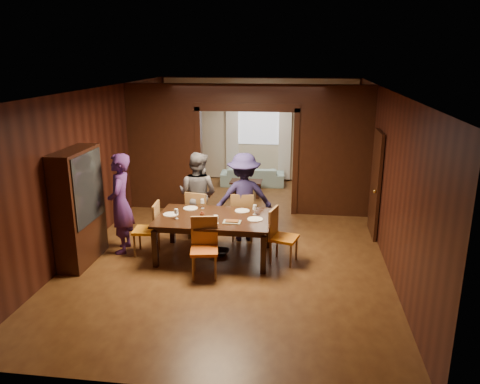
# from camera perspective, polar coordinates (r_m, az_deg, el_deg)

# --- Properties ---
(floor) EXTENTS (9.00, 9.00, 0.00)m
(floor) POSITION_cam_1_polar(r_m,az_deg,el_deg) (9.44, -0.35, -5.41)
(floor) COLOR #4A2915
(floor) RESTS_ON ground
(ceiling) EXTENTS (5.50, 9.00, 0.02)m
(ceiling) POSITION_cam_1_polar(r_m,az_deg,el_deg) (8.78, -0.39, 12.44)
(ceiling) COLOR silver
(ceiling) RESTS_ON room_walls
(room_walls) EXTENTS (5.52, 9.01, 2.90)m
(room_walls) POSITION_cam_1_polar(r_m,az_deg,el_deg) (10.82, 1.01, 5.76)
(room_walls) COLOR black
(room_walls) RESTS_ON floor
(person_purple) EXTENTS (0.55, 0.74, 1.84)m
(person_purple) POSITION_cam_1_polar(r_m,az_deg,el_deg) (8.74, -14.38, -1.37)
(person_purple) COLOR #432160
(person_purple) RESTS_ON floor
(person_grey) EXTENTS (0.98, 0.85, 1.71)m
(person_grey) POSITION_cam_1_polar(r_m,az_deg,el_deg) (9.25, -5.17, -0.33)
(person_grey) COLOR #504F56
(person_grey) RESTS_ON floor
(person_navy) EXTENTS (1.23, 0.87, 1.73)m
(person_navy) POSITION_cam_1_polar(r_m,az_deg,el_deg) (9.03, 0.48, -0.63)
(person_navy) COLOR #211C46
(person_navy) RESTS_ON floor
(sofa) EXTENTS (1.78, 0.79, 0.51)m
(sofa) POSITION_cam_1_polar(r_m,az_deg,el_deg) (13.01, 1.53, 1.96)
(sofa) COLOR #99C5C8
(sofa) RESTS_ON floor
(serving_bowl) EXTENTS (0.33, 0.33, 0.08)m
(serving_bowl) POSITION_cam_1_polar(r_m,az_deg,el_deg) (8.34, -2.49, -2.57)
(serving_bowl) COLOR black
(serving_bowl) RESTS_ON dining_table
(dining_table) EXTENTS (2.01, 1.25, 0.76)m
(dining_table) POSITION_cam_1_polar(r_m,az_deg,el_deg) (8.40, -3.14, -5.49)
(dining_table) COLOR black
(dining_table) RESTS_ON floor
(coffee_table) EXTENTS (0.80, 0.50, 0.40)m
(coffee_table) POSITION_cam_1_polar(r_m,az_deg,el_deg) (12.00, 0.74, 0.44)
(coffee_table) COLOR black
(coffee_table) RESTS_ON floor
(chair_left) EXTENTS (0.47, 0.47, 0.97)m
(chair_left) POSITION_cam_1_polar(r_m,az_deg,el_deg) (8.66, -11.38, -4.39)
(chair_left) COLOR orange
(chair_left) RESTS_ON floor
(chair_right) EXTENTS (0.54, 0.54, 0.97)m
(chair_right) POSITION_cam_1_polar(r_m,az_deg,el_deg) (8.17, 5.39, -5.40)
(chair_right) COLOR orange
(chair_right) RESTS_ON floor
(chair_far_l) EXTENTS (0.52, 0.52, 0.97)m
(chair_far_l) POSITION_cam_1_polar(r_m,az_deg,el_deg) (9.27, -4.87, -2.68)
(chair_far_l) COLOR red
(chair_far_l) RESTS_ON floor
(chair_far_r) EXTENTS (0.46, 0.46, 0.97)m
(chair_far_r) POSITION_cam_1_polar(r_m,az_deg,el_deg) (9.16, 0.35, -2.87)
(chair_far_r) COLOR #C36812
(chair_far_r) RESTS_ON floor
(chair_near) EXTENTS (0.51, 0.51, 0.97)m
(chair_near) POSITION_cam_1_polar(r_m,az_deg,el_deg) (7.67, -4.38, -6.89)
(chair_near) COLOR #C65212
(chair_near) RESTS_ON floor
(hutch) EXTENTS (0.40, 1.20, 2.00)m
(hutch) POSITION_cam_1_polar(r_m,az_deg,el_deg) (8.47, -19.04, -1.75)
(hutch) COLOR black
(hutch) RESTS_ON floor
(door_right) EXTENTS (0.06, 0.90, 2.10)m
(door_right) POSITION_cam_1_polar(r_m,az_deg,el_deg) (9.62, 16.21, 0.94)
(door_right) COLOR black
(door_right) RESTS_ON floor
(window_far) EXTENTS (1.20, 0.03, 1.30)m
(window_far) POSITION_cam_1_polar(r_m,az_deg,el_deg) (13.29, 2.29, 8.62)
(window_far) COLOR silver
(window_far) RESTS_ON back_wall
(curtain_left) EXTENTS (0.35, 0.06, 2.40)m
(curtain_left) POSITION_cam_1_polar(r_m,az_deg,el_deg) (13.41, -0.96, 6.76)
(curtain_left) COLOR white
(curtain_left) RESTS_ON back_wall
(curtain_right) EXTENTS (0.35, 0.06, 2.40)m
(curtain_right) POSITION_cam_1_polar(r_m,az_deg,el_deg) (13.28, 5.50, 6.59)
(curtain_right) COLOR white
(curtain_right) RESTS_ON back_wall
(plate_left) EXTENTS (0.27, 0.27, 0.01)m
(plate_left) POSITION_cam_1_polar(r_m,az_deg,el_deg) (8.46, -8.44, -2.71)
(plate_left) COLOR silver
(plate_left) RESTS_ON dining_table
(plate_far_l) EXTENTS (0.27, 0.27, 0.01)m
(plate_far_l) POSITION_cam_1_polar(r_m,az_deg,el_deg) (8.74, -6.05, -1.98)
(plate_far_l) COLOR silver
(plate_far_l) RESTS_ON dining_table
(plate_far_r) EXTENTS (0.27, 0.27, 0.01)m
(plate_far_r) POSITION_cam_1_polar(r_m,az_deg,el_deg) (8.55, 0.26, -2.30)
(plate_far_r) COLOR silver
(plate_far_r) RESTS_ON dining_table
(plate_right) EXTENTS (0.27, 0.27, 0.01)m
(plate_right) POSITION_cam_1_polar(r_m,az_deg,el_deg) (8.13, 1.85, -3.32)
(plate_right) COLOR white
(plate_right) RESTS_ON dining_table
(plate_near) EXTENTS (0.27, 0.27, 0.01)m
(plate_near) POSITION_cam_1_polar(r_m,az_deg,el_deg) (7.95, -3.60, -3.83)
(plate_near) COLOR white
(plate_near) RESTS_ON dining_table
(platter_a) EXTENTS (0.30, 0.20, 0.04)m
(platter_a) POSITION_cam_1_polar(r_m,az_deg,el_deg) (8.14, -3.79, -3.24)
(platter_a) COLOR gray
(platter_a) RESTS_ON dining_table
(platter_b) EXTENTS (0.30, 0.20, 0.04)m
(platter_b) POSITION_cam_1_polar(r_m,az_deg,el_deg) (7.99, -0.98, -3.61)
(platter_b) COLOR gray
(platter_b) RESTS_ON dining_table
(wineglass_left) EXTENTS (0.08, 0.08, 0.18)m
(wineglass_left) POSITION_cam_1_polar(r_m,az_deg,el_deg) (8.21, -7.77, -2.65)
(wineglass_left) COLOR silver
(wineglass_left) RESTS_ON dining_table
(wineglass_far) EXTENTS (0.08, 0.08, 0.18)m
(wineglass_far) POSITION_cam_1_polar(r_m,az_deg,el_deg) (8.71, -4.60, -1.43)
(wineglass_far) COLOR white
(wineglass_far) RESTS_ON dining_table
(wineglass_right) EXTENTS (0.08, 0.08, 0.18)m
(wineglass_right) POSITION_cam_1_polar(r_m,az_deg,el_deg) (8.35, 1.81, -2.17)
(wineglass_right) COLOR silver
(wineglass_right) RESTS_ON dining_table
(tumbler) EXTENTS (0.07, 0.07, 0.14)m
(tumbler) POSITION_cam_1_polar(r_m,az_deg,el_deg) (7.95, -2.95, -3.33)
(tumbler) COLOR silver
(tumbler) RESTS_ON dining_table
(condiment_jar) EXTENTS (0.08, 0.08, 0.11)m
(condiment_jar) POSITION_cam_1_polar(r_m,az_deg,el_deg) (8.22, -4.63, -2.80)
(condiment_jar) COLOR #512112
(condiment_jar) RESTS_ON dining_table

